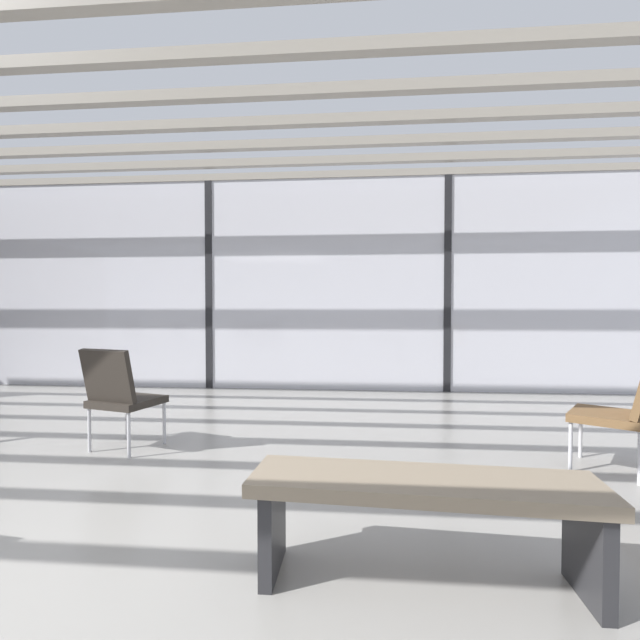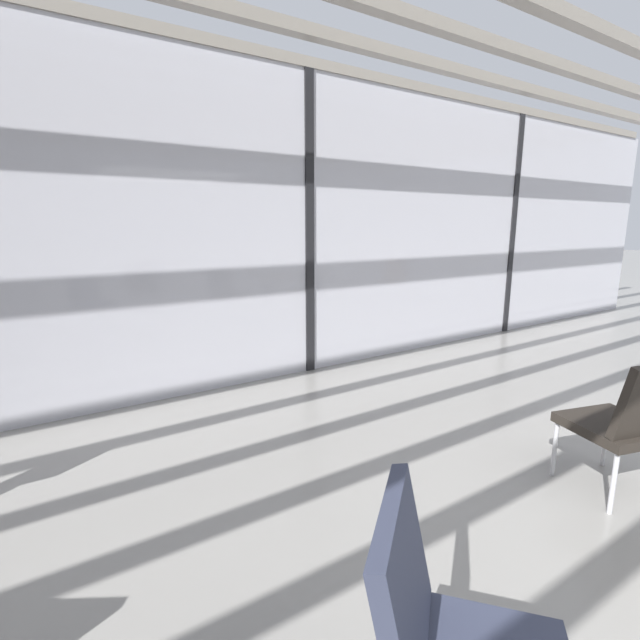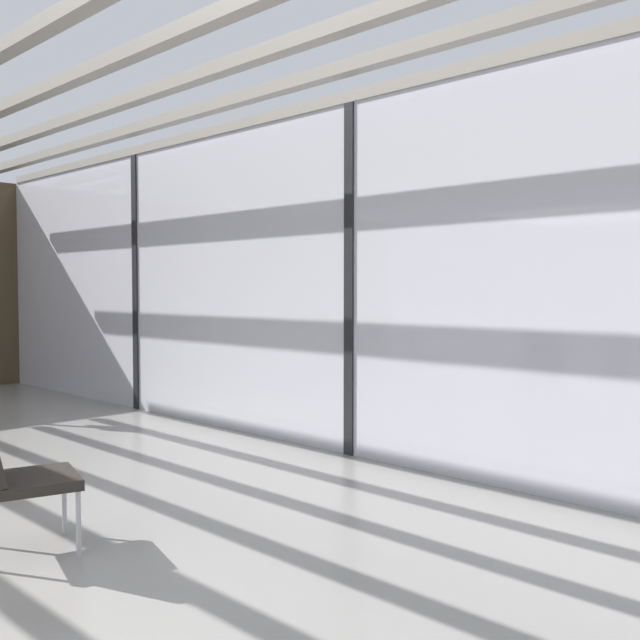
{
  "view_description": "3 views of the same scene",
  "coord_description": "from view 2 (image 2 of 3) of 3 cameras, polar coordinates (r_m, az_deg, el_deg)",
  "views": [
    {
      "loc": [
        2.29,
        -1.63,
        1.21
      ],
      "look_at": [
        1.79,
        3.89,
        1.06
      ],
      "focal_mm": 26.12,
      "sensor_mm": 36.0,
      "label": 1
    },
    {
      "loc": [
        -2.6,
        1.0,
        1.59
      ],
      "look_at": [
        -0.84,
        3.68,
        0.92
      ],
      "focal_mm": 25.81,
      "sensor_mm": 36.0,
      "label": 2
    },
    {
      "loc": [
        4.19,
        0.47,
        1.48
      ],
      "look_at": [
        0.81,
        3.96,
        1.26
      ],
      "focal_mm": 40.12,
      "sensor_mm": 36.0,
      "label": 3
    }
  ],
  "objects": [
    {
      "name": "glass_curtain_wall",
      "position": [
        4.94,
        -1.59,
        11.26
      ],
      "size": [
        14.0,
        0.08,
        3.09
      ],
      "primitive_type": "cube",
      "color": "silver",
      "rests_on": "ground"
    },
    {
      "name": "window_mullion_1",
      "position": [
        4.94,
        -1.59,
        11.26
      ],
      "size": [
        0.1,
        0.12,
        3.09
      ],
      "primitive_type": "cube",
      "color": "black",
      "rests_on": "ground"
    },
    {
      "name": "window_mullion_2",
      "position": [
        7.41,
        22.52,
        10.56
      ],
      "size": [
        0.1,
        0.12,
        3.09
      ],
      "primitive_type": "cube",
      "color": "black",
      "rests_on": "ground"
    },
    {
      "name": "parked_airplane",
      "position": [
        9.99,
        -12.77,
        13.48
      ],
      "size": [
        14.4,
        3.88,
        3.88
      ],
      "color": "silver",
      "rests_on": "ground"
    },
    {
      "name": "lounge_chair_2",
      "position": [
        3.25,
        34.0,
        -10.03
      ],
      "size": [
        0.61,
        0.64,
        0.87
      ],
      "rotation": [
        0.0,
        0.0,
        2.86
      ],
      "color": "#28231E",
      "rests_on": "ground"
    }
  ]
}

